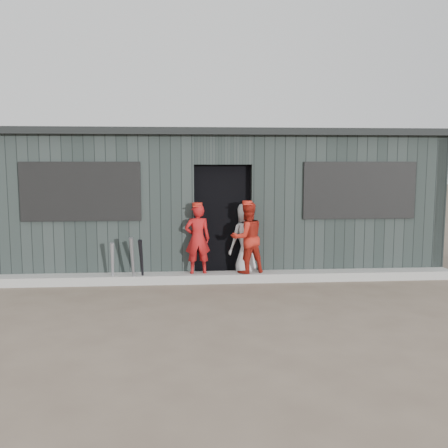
{
  "coord_description": "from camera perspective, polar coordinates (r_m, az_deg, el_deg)",
  "views": [
    {
      "loc": [
        -0.64,
        -6.55,
        2.02
      ],
      "look_at": [
        0.0,
        1.8,
        1.0
      ],
      "focal_mm": 40.0,
      "sensor_mm": 36.0,
      "label": 1
    }
  ],
  "objects": [
    {
      "name": "ground",
      "position": [
        6.88,
        1.16,
        -10.12
      ],
      "size": [
        80.0,
        80.0,
        0.0
      ],
      "primitive_type": "plane",
      "color": "brown",
      "rests_on": "ground"
    },
    {
      "name": "bat_right",
      "position": [
        8.39,
        -9.4,
        -4.31
      ],
      "size": [
        0.08,
        0.37,
        0.79
      ],
      "primitive_type": "cone",
      "rotation": [
        0.37,
        0.0,
        -0.05
      ],
      "color": "black",
      "rests_on": "ground"
    },
    {
      "name": "player_red_left",
      "position": [
        8.49,
        -3.05,
        -1.71
      ],
      "size": [
        0.46,
        0.32,
        1.19
      ],
      "primitive_type": "imported",
      "rotation": [
        0.0,
        0.0,
        3.23
      ],
      "color": "#A31415",
      "rests_on": "curb"
    },
    {
      "name": "curb",
      "position": [
        8.62,
        -0.01,
        -6.1
      ],
      "size": [
        8.0,
        0.36,
        0.15
      ],
      "primitive_type": "cube",
      "color": "#989894",
      "rests_on": "ground"
    },
    {
      "name": "dugout",
      "position": [
        10.1,
        -0.74,
        2.78
      ],
      "size": [
        8.3,
        3.3,
        2.62
      ],
      "color": "black",
      "rests_on": "ground"
    },
    {
      "name": "bat_mid",
      "position": [
        8.37,
        -10.4,
        -4.22
      ],
      "size": [
        0.08,
        0.29,
        0.83
      ],
      "primitive_type": "cone",
      "rotation": [
        0.27,
        0.0,
        -0.05
      ],
      "color": "gray",
      "rests_on": "ground"
    },
    {
      "name": "bat_left",
      "position": [
        8.52,
        -12.63,
        -4.43
      ],
      "size": [
        0.1,
        0.23,
        0.73
      ],
      "primitive_type": "cone",
      "rotation": [
        0.21,
        0.0,
        0.15
      ],
      "color": "#9B9BA4",
      "rests_on": "ground"
    },
    {
      "name": "player_red_right",
      "position": [
        8.53,
        2.65,
        -1.57
      ],
      "size": [
        0.71,
        0.63,
        1.21
      ],
      "primitive_type": "imported",
      "rotation": [
        0.0,
        0.0,
        3.49
      ],
      "color": "#A72014",
      "rests_on": "curb"
    },
    {
      "name": "player_grey_back",
      "position": [
        8.84,
        2.64,
        -1.84
      ],
      "size": [
        0.78,
        0.67,
        1.34
      ],
      "primitive_type": "imported",
      "rotation": [
        0.0,
        0.0,
        3.6
      ],
      "color": "#B6B6B6",
      "rests_on": "ground"
    }
  ]
}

